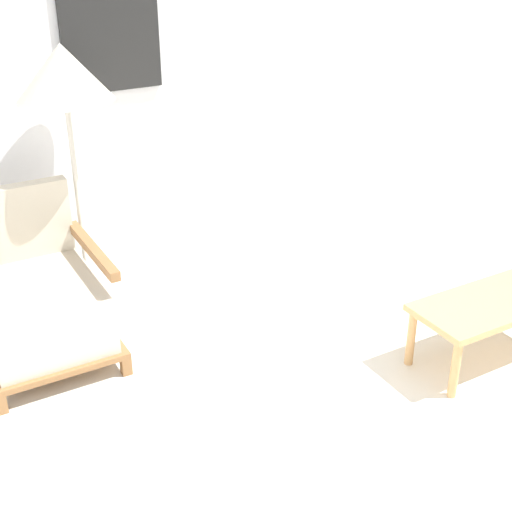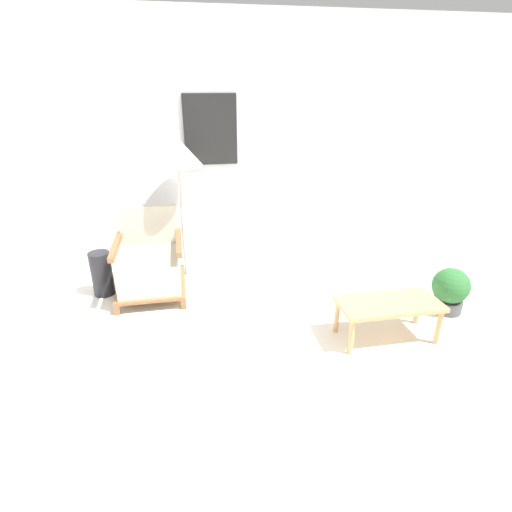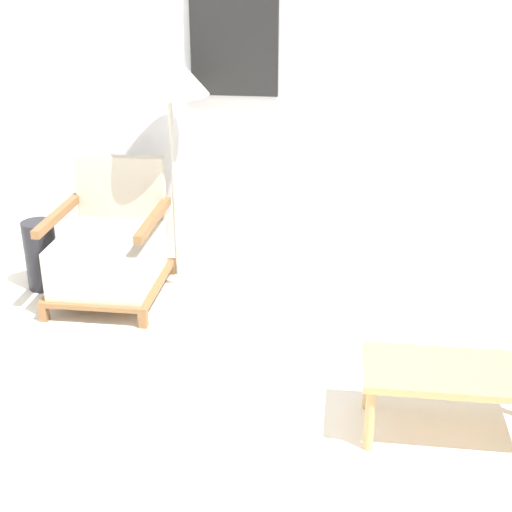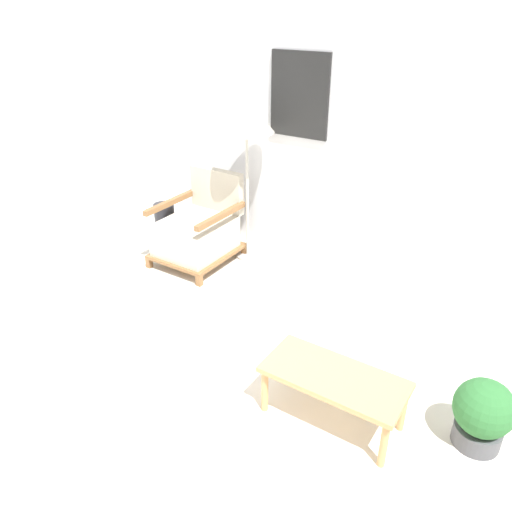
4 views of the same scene
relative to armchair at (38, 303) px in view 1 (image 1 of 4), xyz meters
name	(u,v)px [view 1 (image 1 of 4)]	position (x,y,z in m)	size (l,w,h in m)	color
wall_back	(163,55)	(1.03, 0.65, 1.04)	(8.00, 0.09, 2.70)	silver
armchair	(38,303)	(0.00, 0.00, 0.00)	(0.67, 0.76, 0.84)	brown
floor_lamp	(64,79)	(0.35, 0.32, 1.04)	(0.50, 0.50, 1.53)	#B7B2A8
coffee_table	(492,308)	(1.99, -1.18, -0.01)	(0.84, 0.39, 0.35)	tan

